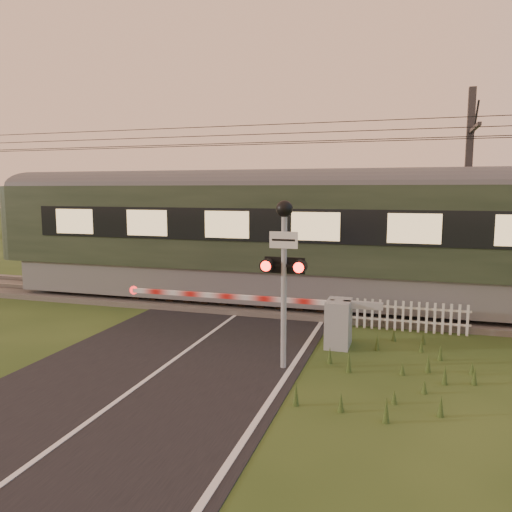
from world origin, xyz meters
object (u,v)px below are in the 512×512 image
(crossing_signal, at_px, (284,254))
(catenary_mast, at_px, (467,194))
(picket_fence, at_px, (403,316))
(boom_gate, at_px, (326,320))

(crossing_signal, distance_m, catenary_mast, 9.24)
(crossing_signal, height_order, picket_fence, crossing_signal)
(boom_gate, xyz_separation_m, crossing_signal, (-0.65, -1.97, 1.91))
(crossing_signal, height_order, catenary_mast, catenary_mast)
(boom_gate, distance_m, crossing_signal, 2.82)
(boom_gate, distance_m, picket_fence, 2.68)
(boom_gate, bearing_deg, crossing_signal, -108.25)
(boom_gate, relative_size, catenary_mast, 0.96)
(boom_gate, height_order, crossing_signal, crossing_signal)
(picket_fence, height_order, catenary_mast, catenary_mast)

